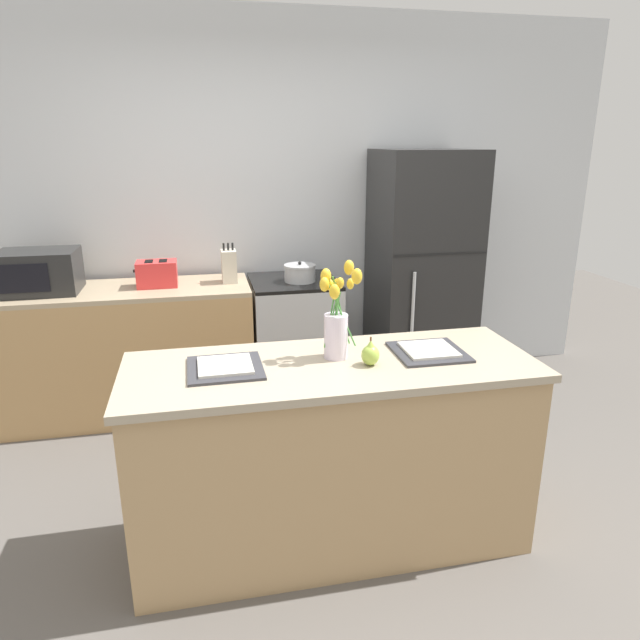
{
  "coord_description": "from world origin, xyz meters",
  "views": [
    {
      "loc": [
        -0.53,
        -2.25,
        1.82
      ],
      "look_at": [
        0.0,
        0.25,
        1.02
      ],
      "focal_mm": 32.0,
      "sensor_mm": 36.0,
      "label": 1
    }
  ],
  "objects_px": {
    "pear_figurine": "(370,354)",
    "microwave": "(39,272)",
    "refrigerator": "(421,275)",
    "toaster": "(157,274)",
    "plate_setting_left": "(225,367)",
    "knife_block": "(229,266)",
    "flower_vase": "(337,320)",
    "stove_range": "(295,340)",
    "cooking_pot": "(300,273)",
    "plate_setting_right": "(429,351)"
  },
  "relations": [
    {
      "from": "toaster",
      "to": "plate_setting_left",
      "type": "bearing_deg",
      "value": -77.15
    },
    {
      "from": "pear_figurine",
      "to": "microwave",
      "type": "distance_m",
      "value": 2.37
    },
    {
      "from": "pear_figurine",
      "to": "knife_block",
      "type": "distance_m",
      "value": 1.76
    },
    {
      "from": "stove_range",
      "to": "flower_vase",
      "type": "bearing_deg",
      "value": -92.41
    },
    {
      "from": "flower_vase",
      "to": "pear_figurine",
      "type": "height_order",
      "value": "flower_vase"
    },
    {
      "from": "stove_range",
      "to": "knife_block",
      "type": "bearing_deg",
      "value": 175.61
    },
    {
      "from": "refrigerator",
      "to": "knife_block",
      "type": "distance_m",
      "value": 1.4
    },
    {
      "from": "flower_vase",
      "to": "pear_figurine",
      "type": "bearing_deg",
      "value": -44.87
    },
    {
      "from": "microwave",
      "to": "stove_range",
      "type": "bearing_deg",
      "value": 0.02
    },
    {
      "from": "stove_range",
      "to": "plate_setting_right",
      "type": "distance_m",
      "value": 1.68
    },
    {
      "from": "refrigerator",
      "to": "cooking_pot",
      "type": "xyz_separation_m",
      "value": [
        -0.91,
        -0.05,
        0.07
      ]
    },
    {
      "from": "plate_setting_left",
      "to": "refrigerator",
      "type": "bearing_deg",
      "value": 46.2
    },
    {
      "from": "stove_range",
      "to": "microwave",
      "type": "xyz_separation_m",
      "value": [
        -1.64,
        -0.0,
        0.58
      ]
    },
    {
      "from": "plate_setting_left",
      "to": "knife_block",
      "type": "xyz_separation_m",
      "value": [
        0.12,
        1.61,
        0.09
      ]
    },
    {
      "from": "refrigerator",
      "to": "toaster",
      "type": "xyz_separation_m",
      "value": [
        -1.87,
        0.01,
        0.09
      ]
    },
    {
      "from": "plate_setting_left",
      "to": "knife_block",
      "type": "bearing_deg",
      "value": 85.84
    },
    {
      "from": "knife_block",
      "to": "microwave",
      "type": "bearing_deg",
      "value": -178.35
    },
    {
      "from": "stove_range",
      "to": "toaster",
      "type": "relative_size",
      "value": 3.19
    },
    {
      "from": "pear_figurine",
      "to": "microwave",
      "type": "height_order",
      "value": "microwave"
    },
    {
      "from": "stove_range",
      "to": "flower_vase",
      "type": "relative_size",
      "value": 2.07
    },
    {
      "from": "stove_range",
      "to": "cooking_pot",
      "type": "distance_m",
      "value": 0.51
    },
    {
      "from": "stove_range",
      "to": "cooking_pot",
      "type": "bearing_deg",
      "value": -56.76
    },
    {
      "from": "toaster",
      "to": "microwave",
      "type": "bearing_deg",
      "value": -179.1
    },
    {
      "from": "refrigerator",
      "to": "toaster",
      "type": "relative_size",
      "value": 6.31
    },
    {
      "from": "cooking_pot",
      "to": "knife_block",
      "type": "relative_size",
      "value": 0.81
    },
    {
      "from": "pear_figurine",
      "to": "microwave",
      "type": "xyz_separation_m",
      "value": [
        -1.7,
        1.65,
        0.08
      ]
    },
    {
      "from": "microwave",
      "to": "knife_block",
      "type": "xyz_separation_m",
      "value": [
        1.2,
        0.03,
        -0.02
      ]
    },
    {
      "from": "refrigerator",
      "to": "knife_block",
      "type": "height_order",
      "value": "refrigerator"
    },
    {
      "from": "plate_setting_left",
      "to": "stove_range",
      "type": "bearing_deg",
      "value": 70.44
    },
    {
      "from": "plate_setting_left",
      "to": "cooking_pot",
      "type": "height_order",
      "value": "cooking_pot"
    },
    {
      "from": "pear_figurine",
      "to": "plate_setting_left",
      "type": "height_order",
      "value": "pear_figurine"
    },
    {
      "from": "flower_vase",
      "to": "toaster",
      "type": "xyz_separation_m",
      "value": [
        -0.86,
        1.54,
        -0.09
      ]
    },
    {
      "from": "refrigerator",
      "to": "pear_figurine",
      "type": "xyz_separation_m",
      "value": [
        -0.89,
        -1.65,
        0.07
      ]
    },
    {
      "from": "pear_figurine",
      "to": "plate_setting_right",
      "type": "height_order",
      "value": "pear_figurine"
    },
    {
      "from": "knife_block",
      "to": "refrigerator",
      "type": "bearing_deg",
      "value": -1.36
    },
    {
      "from": "stove_range",
      "to": "toaster",
      "type": "distance_m",
      "value": 1.06
    },
    {
      "from": "pear_figurine",
      "to": "cooking_pot",
      "type": "xyz_separation_m",
      "value": [
        -0.02,
        1.6,
        0.0
      ]
    },
    {
      "from": "pear_figurine",
      "to": "plate_setting_right",
      "type": "distance_m",
      "value": 0.32
    },
    {
      "from": "flower_vase",
      "to": "refrigerator",
      "type": "bearing_deg",
      "value": 56.52
    },
    {
      "from": "plate_setting_right",
      "to": "cooking_pot",
      "type": "height_order",
      "value": "cooking_pot"
    },
    {
      "from": "plate_setting_left",
      "to": "cooking_pot",
      "type": "bearing_deg",
      "value": 68.65
    },
    {
      "from": "pear_figurine",
      "to": "knife_block",
      "type": "xyz_separation_m",
      "value": [
        -0.5,
        1.69,
        0.05
      ]
    },
    {
      "from": "refrigerator",
      "to": "microwave",
      "type": "height_order",
      "value": "refrigerator"
    },
    {
      "from": "cooking_pot",
      "to": "knife_block",
      "type": "distance_m",
      "value": 0.49
    },
    {
      "from": "flower_vase",
      "to": "toaster",
      "type": "height_order",
      "value": "flower_vase"
    },
    {
      "from": "cooking_pot",
      "to": "microwave",
      "type": "bearing_deg",
      "value": 178.2
    },
    {
      "from": "toaster",
      "to": "plate_setting_right",
      "type": "bearing_deg",
      "value": -51.08
    },
    {
      "from": "pear_figurine",
      "to": "plate_setting_left",
      "type": "relative_size",
      "value": 0.4
    },
    {
      "from": "plate_setting_right",
      "to": "cooking_pot",
      "type": "distance_m",
      "value": 1.55
    },
    {
      "from": "flower_vase",
      "to": "microwave",
      "type": "height_order",
      "value": "flower_vase"
    }
  ]
}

